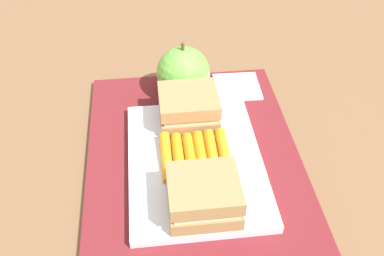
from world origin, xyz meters
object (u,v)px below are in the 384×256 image
Objects in this scene: food_tray at (195,162)px; carrot_sticks_bundle at (195,155)px; paper_napkin at (237,87)px; sandwich_half_right at (189,107)px; apple at (186,73)px; sandwich_half_left at (204,195)px.

food_tray is 0.01m from carrot_sticks_bundle.
carrot_sticks_bundle is 0.18m from paper_napkin.
food_tray is 2.62× the size of carrot_sticks_bundle.
carrot_sticks_bundle reaches higher than paper_napkin.
food_tray reaches higher than paper_napkin.
carrot_sticks_bundle reaches higher than food_tray.
food_tray is 0.08m from sandwich_half_right.
apple reaches higher than sandwich_half_right.
food_tray is 3.29× the size of paper_napkin.
paper_napkin is at bearing -28.12° from carrot_sticks_bundle.
food_tray is 0.18m from paper_napkin.
apple is at bearing -1.83° from food_tray.
sandwich_half_left is 0.25m from paper_napkin.
apple is 1.30× the size of paper_napkin.
carrot_sticks_bundle is 0.15m from apple.
sandwich_half_left is at bearing 160.23° from paper_napkin.
apple reaches higher than food_tray.
sandwich_half_left is at bearing 179.96° from carrot_sticks_bundle.
paper_napkin is at bearing -46.20° from sandwich_half_right.
sandwich_half_right is at bearing 176.26° from apple.
sandwich_half_left is 1.00× the size of sandwich_half_right.
apple reaches higher than paper_napkin.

